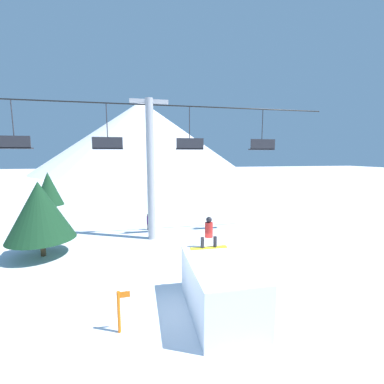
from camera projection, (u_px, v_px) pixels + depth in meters
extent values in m
plane|color=white|center=(189.00, 311.00, 9.20)|extent=(220.00, 220.00, 0.00)
cone|color=silver|center=(142.00, 137.00, 86.74)|extent=(68.35, 68.35, 23.45)
cube|color=white|center=(220.00, 288.00, 9.05)|extent=(2.14, 3.74, 1.86)
cube|color=silver|center=(207.00, 246.00, 10.68)|extent=(2.14, 0.10, 0.06)
cube|color=yellow|center=(209.00, 248.00, 10.30)|extent=(1.51, 0.26, 0.03)
cylinder|color=black|center=(202.00, 243.00, 10.21)|extent=(0.14, 0.14, 0.43)
cylinder|color=black|center=(215.00, 242.00, 10.32)|extent=(0.14, 0.14, 0.43)
cylinder|color=red|center=(209.00, 230.00, 10.20)|extent=(0.32, 0.32, 0.59)
sphere|color=black|center=(209.00, 220.00, 10.14)|extent=(0.23, 0.23, 0.23)
cylinder|color=#9E9EA3|center=(151.00, 171.00, 16.63)|extent=(0.50, 0.50, 9.10)
cube|color=#9E9EA3|center=(149.00, 101.00, 16.01)|extent=(2.40, 0.24, 0.24)
cylinder|color=black|center=(149.00, 105.00, 16.04)|extent=(24.27, 0.08, 0.08)
cylinder|color=#28282D|center=(13.00, 124.00, 14.66)|extent=(0.06, 0.06, 2.73)
cube|color=#232328|center=(15.00, 148.00, 14.85)|extent=(1.80, 0.44, 0.08)
cube|color=#232328|center=(13.00, 142.00, 14.63)|extent=(1.80, 0.08, 0.70)
cylinder|color=#28282D|center=(107.00, 126.00, 15.71)|extent=(0.06, 0.06, 2.73)
cube|color=#232328|center=(108.00, 149.00, 15.90)|extent=(1.80, 0.44, 0.08)
cube|color=#232328|center=(108.00, 143.00, 15.68)|extent=(1.80, 0.08, 0.70)
cylinder|color=#28282D|center=(189.00, 128.00, 16.76)|extent=(0.06, 0.06, 2.73)
cube|color=#232328|center=(190.00, 149.00, 16.95)|extent=(1.80, 0.44, 0.08)
cube|color=#232328|center=(190.00, 144.00, 16.73)|extent=(1.80, 0.08, 0.70)
cylinder|color=#28282D|center=(262.00, 130.00, 17.81)|extent=(0.06, 0.06, 2.73)
cube|color=#232328|center=(261.00, 149.00, 18.00)|extent=(1.80, 0.44, 0.08)
cube|color=#232328|center=(263.00, 144.00, 17.78)|extent=(1.80, 0.08, 0.70)
cylinder|color=#4C3823|center=(43.00, 247.00, 14.24)|extent=(0.27, 0.27, 0.98)
cone|color=#14381E|center=(40.00, 210.00, 13.95)|extent=(3.53, 3.53, 3.20)
cylinder|color=#4C3823|center=(50.00, 210.00, 24.18)|extent=(0.39, 0.39, 0.92)
cone|color=#14381E|center=(48.00, 189.00, 23.90)|extent=(2.51, 2.51, 3.11)
cylinder|color=orange|center=(119.00, 312.00, 8.03)|extent=(0.10, 0.10, 1.38)
cube|color=orange|center=(124.00, 294.00, 7.99)|extent=(0.36, 0.02, 0.20)
cylinder|color=black|center=(148.00, 227.00, 19.28)|extent=(0.17, 0.17, 0.45)
cylinder|color=#471956|center=(148.00, 220.00, 19.20)|extent=(0.24, 0.24, 0.60)
sphere|color=#232328|center=(148.00, 215.00, 19.15)|extent=(0.18, 0.18, 0.18)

